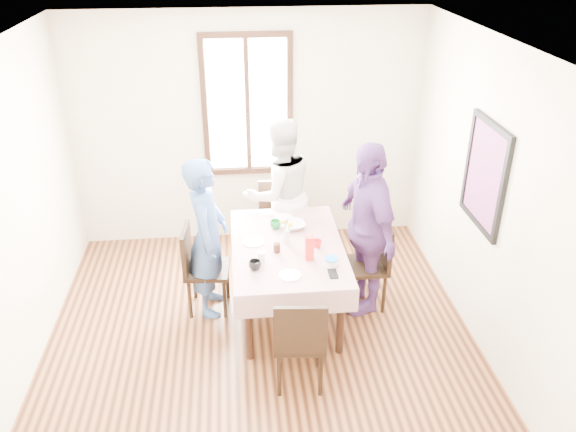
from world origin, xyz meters
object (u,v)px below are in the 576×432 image
object	(u,v)px
chair_left	(208,269)
chair_far	(279,224)
chair_near	(300,338)
chair_right	(365,266)
person_left	(207,238)
person_far	(279,193)
dining_table	(287,279)
person_right	(365,228)

from	to	relation	value
chair_left	chair_far	distance (m)	1.16
chair_far	chair_near	size ratio (longest dim) A/B	1.00
chair_right	chair_near	xyz separation A→B (m)	(-0.78, -1.04, 0.00)
person_left	person_far	xyz separation A→B (m)	(0.76, 0.84, 0.04)
chair_far	chair_near	bearing A→B (deg)	89.92
chair_left	person_far	world-z (taller)	person_far
chair_right	person_far	size ratio (longest dim) A/B	0.53
person_left	chair_right	bearing A→B (deg)	-88.29
dining_table	person_right	size ratio (longest dim) A/B	0.83
dining_table	person_left	size ratio (longest dim) A/B	0.90
chair_right	chair_far	size ratio (longest dim) A/B	1.00
chair_left	person_right	bearing A→B (deg)	91.45
chair_near	person_far	bearing A→B (deg)	95.08
person_right	chair_right	bearing A→B (deg)	77.51
chair_left	person_left	distance (m)	0.36
chair_left	person_far	distance (m)	1.21
dining_table	person_far	size ratio (longest dim) A/B	0.85
chair_left	person_right	distance (m)	1.59
person_far	person_right	bearing A→B (deg)	107.56
person_right	person_left	bearing A→B (deg)	-105.92
chair_left	person_far	xyz separation A→B (m)	(0.78, 0.84, 0.40)
dining_table	chair_near	size ratio (longest dim) A/B	1.60
chair_near	person_left	bearing A→B (deg)	128.77
person_right	chair_far	bearing A→B (deg)	-154.05
chair_far	dining_table	bearing A→B (deg)	89.92
chair_left	chair_right	distance (m)	1.56
chair_right	chair_near	world-z (taller)	same
person_left	chair_near	bearing A→B (deg)	-141.21
person_left	chair_left	bearing A→B (deg)	95.09
chair_near	chair_far	bearing A→B (deg)	95.08
person_left	chair_far	bearing A→B (deg)	-36.17
person_left	person_right	distance (m)	1.52
chair_left	chair_far	world-z (taller)	same
dining_table	chair_far	distance (m)	1.00
chair_right	person_far	world-z (taller)	person_far
chair_far	person_right	xyz separation A→B (m)	(0.76, -0.95, 0.42)
dining_table	chair_right	distance (m)	0.78
person_left	person_far	world-z (taller)	person_far
chair_right	person_left	world-z (taller)	person_left
dining_table	person_right	world-z (taller)	person_right
chair_far	chair_near	world-z (taller)	same
chair_right	person_left	distance (m)	1.58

